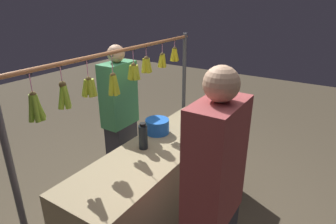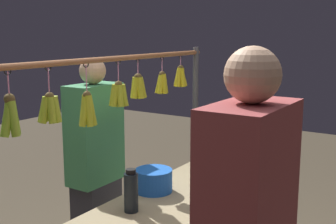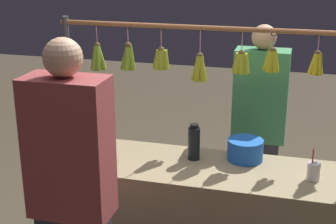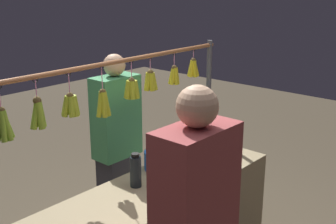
# 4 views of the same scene
# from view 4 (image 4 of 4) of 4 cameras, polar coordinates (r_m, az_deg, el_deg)

# --- Properties ---
(display_rack) EXTENTS (2.24, 0.13, 1.66)m
(display_rack) POSITION_cam_4_polar(r_m,az_deg,el_deg) (3.11, -7.06, -0.77)
(display_rack) COLOR #4C4C51
(display_rack) RESTS_ON ground
(water_bottle) EXTENTS (0.08, 0.08, 0.24)m
(water_bottle) POSITION_cam_4_polar(r_m,az_deg,el_deg) (2.99, -4.24, -7.64)
(water_bottle) COLOR black
(water_bottle) RESTS_ON market_counter
(blue_bucket) EXTENTS (0.23, 0.23, 0.14)m
(blue_bucket) POSITION_cam_4_polar(r_m,az_deg,el_deg) (3.27, -1.10, -6.26)
(blue_bucket) COLOR blue
(blue_bucket) RESTS_ON market_counter
(drink_cup) EXTENTS (0.08, 0.08, 0.20)m
(drink_cup) POSITION_cam_4_polar(r_m,az_deg,el_deg) (3.47, 6.01, -5.19)
(drink_cup) COLOR silver
(drink_cup) RESTS_ON market_counter
(vendor_person) EXTENTS (0.38, 0.21, 1.61)m
(vendor_person) POSITION_cam_4_polar(r_m,az_deg,el_deg) (3.66, -6.60, -5.18)
(vendor_person) COLOR #2D2D38
(vendor_person) RESTS_ON ground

